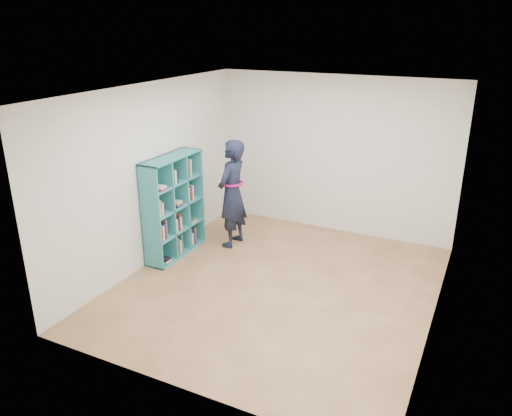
% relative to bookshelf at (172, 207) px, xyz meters
% --- Properties ---
extents(floor, '(4.50, 4.50, 0.00)m').
position_rel_bookshelf_xyz_m(floor, '(1.85, -0.26, -0.75)').
color(floor, brown).
rests_on(floor, ground).
extents(ceiling, '(4.50, 4.50, 0.00)m').
position_rel_bookshelf_xyz_m(ceiling, '(1.85, -0.26, 1.85)').
color(ceiling, white).
rests_on(ceiling, wall_back).
extents(wall_left, '(0.02, 4.50, 2.60)m').
position_rel_bookshelf_xyz_m(wall_left, '(-0.15, -0.26, 0.55)').
color(wall_left, silver).
rests_on(wall_left, floor).
extents(wall_right, '(0.02, 4.50, 2.60)m').
position_rel_bookshelf_xyz_m(wall_right, '(3.85, -0.26, 0.55)').
color(wall_right, silver).
rests_on(wall_right, floor).
extents(wall_back, '(4.00, 0.02, 2.60)m').
position_rel_bookshelf_xyz_m(wall_back, '(1.85, 1.99, 0.55)').
color(wall_back, silver).
rests_on(wall_back, floor).
extents(wall_front, '(4.00, 0.02, 2.60)m').
position_rel_bookshelf_xyz_m(wall_front, '(1.85, -2.51, 0.55)').
color(wall_front, silver).
rests_on(wall_front, floor).
extents(bookshelf, '(0.34, 1.16, 1.54)m').
position_rel_bookshelf_xyz_m(bookshelf, '(0.00, 0.00, 0.00)').
color(bookshelf, teal).
rests_on(bookshelf, floor).
extents(person, '(0.41, 0.63, 1.71)m').
position_rel_bookshelf_xyz_m(person, '(0.65, 0.69, 0.10)').
color(person, black).
rests_on(person, floor).
extents(smartphone, '(0.01, 0.09, 0.13)m').
position_rel_bookshelf_xyz_m(smartphone, '(0.51, 0.77, 0.22)').
color(smartphone, silver).
rests_on(smartphone, person).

